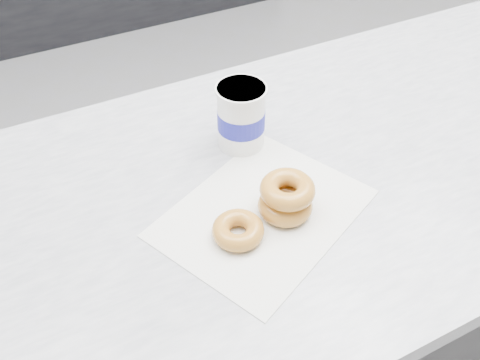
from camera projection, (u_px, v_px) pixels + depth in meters
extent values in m
plane|color=gray|center=(241.00, 235.00, 2.06)|extent=(5.00, 5.00, 0.00)
cube|color=#333335|center=(347.00, 284.00, 1.37)|extent=(3.00, 0.70, 0.86)
cube|color=silver|center=(378.00, 150.00, 1.06)|extent=(3.06, 0.76, 0.04)
cube|color=silver|center=(263.00, 213.00, 0.91)|extent=(0.42, 0.38, 0.00)
torus|color=#C37735|center=(238.00, 230.00, 0.86)|extent=(0.11, 0.11, 0.03)
torus|color=#C37735|center=(285.00, 205.00, 0.90)|extent=(0.09, 0.09, 0.03)
torus|color=#C37735|center=(287.00, 189.00, 0.88)|extent=(0.10, 0.10, 0.03)
cylinder|color=white|center=(241.00, 117.00, 1.00)|extent=(0.11, 0.11, 0.13)
cylinder|color=white|center=(241.00, 89.00, 0.96)|extent=(0.10, 0.10, 0.01)
cylinder|color=#1B1E99|center=(241.00, 119.00, 1.01)|extent=(0.11, 0.11, 0.04)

